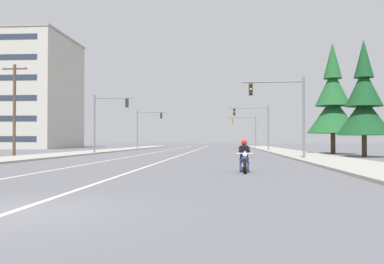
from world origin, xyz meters
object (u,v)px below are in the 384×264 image
at_px(conifer_tree_right_verge_near, 364,103).
at_px(apartment_building_far_left_block, 9,93).
at_px(utility_pole_left_near, 14,108).
at_px(conifer_tree_right_verge_far, 333,103).
at_px(motorcycle_with_rider, 244,159).
at_px(traffic_signal_near_right, 286,105).
at_px(traffic_signal_far_right, 248,126).
at_px(traffic_signal_mid_left, 145,124).
at_px(traffic_signal_mid_right, 256,120).
at_px(traffic_signal_near_left, 105,115).

relative_size(conifer_tree_right_verge_near, apartment_building_far_left_block, 0.45).
bearing_deg(utility_pole_left_near, conifer_tree_right_verge_far, 16.13).
xyz_separation_m(motorcycle_with_rider, utility_pole_left_near, (-19.78, 18.19, 3.77)).
distance_m(conifer_tree_right_verge_near, apartment_building_far_left_block, 64.03).
height_order(traffic_signal_near_right, conifer_tree_right_verge_near, conifer_tree_right_verge_near).
bearing_deg(apartment_building_far_left_block, utility_pole_left_near, -62.22).
relative_size(conifer_tree_right_verge_near, conifer_tree_right_verge_far, 0.86).
bearing_deg(traffic_signal_far_right, traffic_signal_mid_left, -136.08).
distance_m(traffic_signal_near_right, traffic_signal_mid_right, 26.47).
bearing_deg(conifer_tree_right_verge_near, motorcycle_with_rider, -120.57).
height_order(traffic_signal_mid_left, utility_pole_left_near, utility_pole_left_near).
bearing_deg(conifer_tree_right_verge_far, motorcycle_with_rider, -111.13).
bearing_deg(apartment_building_far_left_block, traffic_signal_far_right, 10.07).
relative_size(traffic_signal_mid_right, apartment_building_far_left_block, 0.28).
bearing_deg(conifer_tree_right_verge_far, apartment_building_far_left_block, 149.40).
relative_size(utility_pole_left_near, conifer_tree_right_verge_near, 0.82).
height_order(utility_pole_left_near, apartment_building_far_left_block, apartment_building_far_left_block).
bearing_deg(traffic_signal_far_right, conifer_tree_right_verge_far, -79.52).
relative_size(traffic_signal_mid_right, utility_pole_left_near, 0.75).
height_order(traffic_signal_mid_right, apartment_building_far_left_block, apartment_building_far_left_block).
xyz_separation_m(traffic_signal_mid_right, apartment_building_far_left_block, (-43.51, 16.76, 5.96)).
relative_size(motorcycle_with_rider, traffic_signal_near_right, 0.35).
height_order(traffic_signal_near_left, conifer_tree_right_verge_near, conifer_tree_right_verge_near).
distance_m(traffic_signal_mid_right, conifer_tree_right_verge_near, 22.71).
xyz_separation_m(conifer_tree_right_verge_near, apartment_building_far_left_block, (-51.14, 38.14, 5.47)).
height_order(traffic_signal_near_left, traffic_signal_mid_left, same).
xyz_separation_m(motorcycle_with_rider, traffic_signal_near_left, (-13.35, 25.03, 3.47)).
height_order(motorcycle_with_rider, traffic_signal_mid_right, traffic_signal_mid_right).
bearing_deg(conifer_tree_right_verge_near, apartment_building_far_left_block, 143.28).
distance_m(motorcycle_with_rider, traffic_signal_mid_right, 40.34).
bearing_deg(traffic_signal_mid_left, motorcycle_with_rider, -74.47).
height_order(traffic_signal_mid_left, apartment_building_far_left_block, apartment_building_far_left_block).
relative_size(utility_pole_left_near, apartment_building_far_left_block, 0.37).
xyz_separation_m(motorcycle_with_rider, conifer_tree_right_verge_near, (11.02, 18.66, 4.04)).
bearing_deg(motorcycle_with_rider, traffic_signal_near_left, 118.08).
height_order(traffic_signal_near_right, utility_pole_left_near, utility_pole_left_near).
bearing_deg(traffic_signal_near_right, conifer_tree_right_verge_far, 63.31).
bearing_deg(traffic_signal_near_left, traffic_signal_mid_left, 90.16).
bearing_deg(traffic_signal_near_left, traffic_signal_mid_right, 41.87).
bearing_deg(traffic_signal_mid_right, conifer_tree_right_verge_far, -61.87).
relative_size(traffic_signal_near_left, traffic_signal_mid_left, 1.00).
relative_size(motorcycle_with_rider, traffic_signal_far_right, 0.35).
relative_size(traffic_signal_near_right, apartment_building_far_left_block, 0.28).
xyz_separation_m(traffic_signal_near_left, traffic_signal_far_right, (16.80, 39.51, 0.07)).
relative_size(traffic_signal_near_left, conifer_tree_right_verge_near, 0.61).
xyz_separation_m(traffic_signal_far_right, utility_pole_left_near, (-23.22, -46.35, 0.23)).
distance_m(motorcycle_with_rider, utility_pole_left_near, 27.14).
relative_size(traffic_signal_near_right, traffic_signal_mid_right, 1.00).
bearing_deg(traffic_signal_mid_left, conifer_tree_right_verge_far, -41.89).
relative_size(traffic_signal_mid_left, apartment_building_far_left_block, 0.28).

